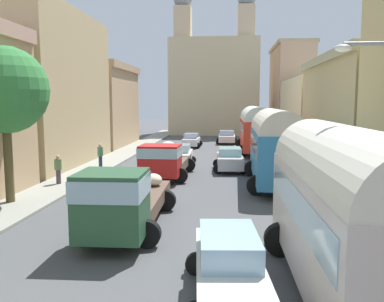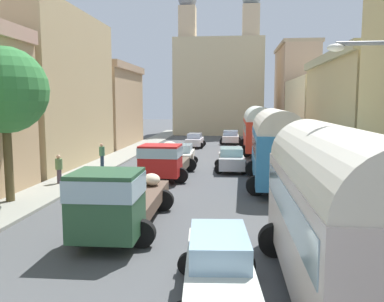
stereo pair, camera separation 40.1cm
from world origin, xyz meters
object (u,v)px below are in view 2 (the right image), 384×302
at_px(parked_bus_2, 258,127).
at_px(cargo_truck_1, 166,160).
at_px(parked_bus_1, 276,144).
at_px(car_1, 195,140).
at_px(parked_bus_0, 336,204).
at_px(car_0, 181,155).
at_px(pedestrian_3, 59,168).
at_px(cargo_truck_0, 120,199).
at_px(car_2, 219,266).
at_px(car_4, 231,137).
at_px(car_3, 231,159).
at_px(pedestrian_2, 102,155).

relative_size(parked_bus_2, cargo_truck_1, 1.47).
bearing_deg(parked_bus_1, car_1, 108.97).
height_order(parked_bus_0, car_1, parked_bus_0).
distance_m(parked_bus_1, car_0, 8.75).
bearing_deg(pedestrian_3, cargo_truck_1, 25.67).
bearing_deg(cargo_truck_1, pedestrian_3, -154.33).
bearing_deg(parked_bus_2, pedestrian_3, -126.57).
relative_size(parked_bus_1, pedestrian_3, 4.77).
distance_m(parked_bus_0, pedestrian_3, 16.92).
height_order(cargo_truck_0, cargo_truck_1, cargo_truck_0).
bearing_deg(car_2, cargo_truck_0, 129.84).
bearing_deg(car_4, parked_bus_0, -85.46).
xyz_separation_m(parked_bus_0, car_3, (-2.59, 17.65, -1.50)).
relative_size(parked_bus_0, cargo_truck_0, 1.09).
bearing_deg(car_3, car_1, 105.60).
distance_m(cargo_truck_1, pedestrian_3, 6.17).
bearing_deg(parked_bus_2, parked_bus_1, -89.46).
bearing_deg(cargo_truck_0, car_1, 90.16).
bearing_deg(parked_bus_1, cargo_truck_1, 167.90).
relative_size(parked_bus_0, car_0, 2.01).
relative_size(parked_bus_0, car_4, 2.09).
distance_m(pedestrian_2, pedestrian_3, 4.91).
xyz_separation_m(parked_bus_0, car_1, (-6.45, 31.47, -1.56)).
bearing_deg(parked_bus_2, car_3, -103.08).
xyz_separation_m(parked_bus_2, car_3, (-2.34, -10.07, -1.56)).
bearing_deg(parked_bus_1, car_3, 118.24).
height_order(car_3, pedestrian_2, pedestrian_2).
bearing_deg(cargo_truck_1, cargo_truck_0, -89.08).
height_order(car_0, car_2, car_2).
relative_size(car_1, pedestrian_3, 2.18).
bearing_deg(pedestrian_3, pedestrian_2, 80.05).
bearing_deg(parked_bus_0, car_1, 101.58).
bearing_deg(parked_bus_2, car_2, -95.02).
height_order(cargo_truck_0, pedestrian_3, cargo_truck_0).
distance_m(parked_bus_1, pedestrian_3, 12.13).
bearing_deg(parked_bus_2, pedestrian_2, -134.65).
height_order(car_1, car_2, car_2).
bearing_deg(car_3, cargo_truck_1, -140.69).
relative_size(cargo_truck_1, car_2, 1.49).
bearing_deg(cargo_truck_1, car_1, 89.69).
xyz_separation_m(cargo_truck_1, pedestrian_2, (-4.71, 2.16, -0.09)).
height_order(parked_bus_0, parked_bus_1, parked_bus_1).
xyz_separation_m(parked_bus_0, parked_bus_2, (-0.26, 27.72, 0.06)).
bearing_deg(car_1, cargo_truck_0, -89.84).
xyz_separation_m(cargo_truck_0, car_2, (3.65, -4.38, -0.46)).
bearing_deg(car_4, pedestrian_3, -111.36).
distance_m(car_2, pedestrian_2, 18.99).
relative_size(car_4, pedestrian_2, 2.05).
bearing_deg(parked_bus_2, cargo_truck_0, -104.47).
distance_m(cargo_truck_0, car_0, 15.10).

